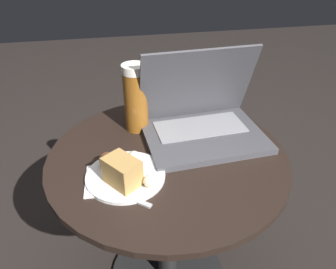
{
  "coord_description": "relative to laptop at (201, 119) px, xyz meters",
  "views": [
    {
      "loc": [
        -0.14,
        -0.7,
        1.05
      ],
      "look_at": [
        -0.0,
        -0.01,
        0.6
      ],
      "focal_mm": 35.0,
      "sensor_mm": 36.0,
      "label": 1
    }
  ],
  "objects": [
    {
      "name": "table",
      "position": [
        -0.12,
        -0.08,
        -0.2
      ],
      "size": [
        0.65,
        0.65,
        0.53
      ],
      "color": "black",
      "rests_on": "ground_plane"
    },
    {
      "name": "napkin",
      "position": [
        -0.25,
        -0.16,
        -0.05
      ],
      "size": [
        0.18,
        0.13,
        0.0
      ],
      "color": "white",
      "rests_on": "table"
    },
    {
      "name": "laptop",
      "position": [
        0.0,
        0.0,
        0.0
      ],
      "size": [
        0.35,
        0.27,
        0.25
      ],
      "color": "#47474C",
      "rests_on": "table"
    },
    {
      "name": "beer_glass",
      "position": [
        -0.18,
        0.07,
        0.05
      ],
      "size": [
        0.07,
        0.07,
        0.2
      ],
      "color": "brown",
      "rests_on": "table"
    },
    {
      "name": "snack_plate",
      "position": [
        -0.24,
        -0.16,
        -0.03
      ],
      "size": [
        0.2,
        0.2,
        0.08
      ],
      "color": "white",
      "rests_on": "table"
    },
    {
      "name": "fork",
      "position": [
        -0.26,
        -0.21,
        -0.05
      ],
      "size": [
        0.14,
        0.12,
        0.0
      ],
      "color": "#B2B2B7",
      "rests_on": "table"
    }
  ]
}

